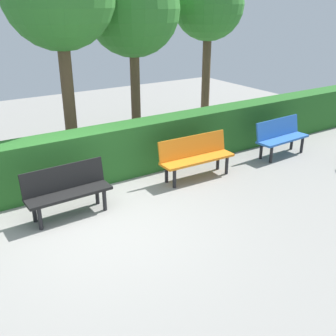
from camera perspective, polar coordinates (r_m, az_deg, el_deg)
ground_plane at (r=6.72m, az=-10.02°, el=-7.88°), size 20.28×20.28×0.00m
bench_blue at (r=9.75m, az=15.84°, el=4.48°), size 1.43×0.53×0.86m
bench_orange at (r=8.17m, az=3.97°, el=1.87°), size 1.62×0.50×0.86m
bench_black at (r=6.91m, az=-14.26°, el=-2.90°), size 1.44×0.49×0.86m
hedge_row at (r=8.25m, az=-7.33°, el=2.36°), size 16.28×0.59×1.08m
tree_near at (r=11.52m, az=5.82°, el=22.10°), size 1.90×1.90×4.28m
tree_mid at (r=10.13m, az=-5.06°, el=21.66°), size 2.25×2.25×4.36m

